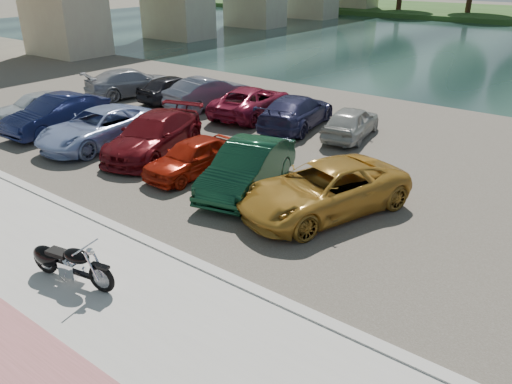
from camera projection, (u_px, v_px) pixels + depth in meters
ground at (110, 297)px, 10.78m from camera, size 200.00×200.00×0.00m
promenade at (69, 320)px, 10.04m from camera, size 60.00×6.00×0.10m
kerb at (176, 255)px, 12.20m from camera, size 60.00×0.30×0.14m
parking_lot at (349, 155)px, 18.74m from camera, size 60.00×18.00×0.04m
motorcycle at (65, 262)px, 11.04m from camera, size 2.31×0.85×1.05m
car_0 at (36, 106)px, 22.58m from camera, size 2.16×3.98×1.29m
car_1 at (57, 114)px, 20.99m from camera, size 1.85×4.63×1.50m
car_2 at (100, 127)px, 19.46m from camera, size 2.47×5.12×1.40m
car_3 at (154, 135)px, 18.52m from camera, size 3.39×5.39×1.45m
car_4 at (192, 157)px, 16.73m from camera, size 1.61×3.70×1.24m
car_5 at (248, 167)px, 15.53m from camera, size 2.59×4.76×1.49m
car_6 at (324, 189)px, 14.11m from camera, size 4.01×5.66×1.43m
car_7 at (132, 82)px, 26.67m from camera, size 3.41×5.31×1.43m
car_8 at (173, 88)px, 25.67m from camera, size 1.83×4.06×1.35m
car_9 at (209, 93)px, 24.45m from camera, size 2.22×4.71×1.49m
car_10 at (252, 101)px, 23.19m from camera, size 2.92×5.17×1.36m
car_11 at (296, 111)px, 21.50m from camera, size 2.75×5.13×1.41m
car_12 at (351, 122)px, 20.28m from camera, size 2.10×3.99×1.29m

